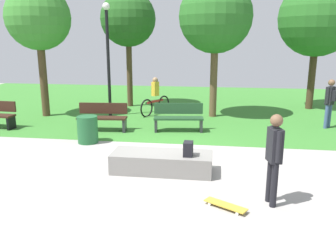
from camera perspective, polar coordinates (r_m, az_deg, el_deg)
name	(u,v)px	position (r m, az deg, el deg)	size (l,w,h in m)	color
ground_plane	(165,159)	(8.90, -0.56, -5.34)	(28.00, 28.00, 0.00)	#9E9993
grass_lawn	(190,105)	(16.28, 3.55, 3.51)	(26.60, 12.69, 0.01)	#387A2D
concrete_ledge	(162,162)	(8.00, -1.01, -5.92)	(2.27, 0.83, 0.44)	gray
backpack_on_ledge	(188,149)	(7.70, 3.31, -3.74)	(0.28, 0.20, 0.32)	black
skater_performing_trick	(274,153)	(6.50, 16.91, -4.21)	(0.26, 0.42, 1.68)	black
skateboard_by_ledge	(225,205)	(6.48, 9.34, -12.59)	(0.79, 0.58, 0.08)	gold
park_bench_far_left	(179,117)	(11.44, 1.73, 1.51)	(1.65, 0.67, 0.91)	#1E4223
park_bench_far_right	(103,116)	(11.67, -10.62, 1.53)	(1.63, 0.60, 0.91)	#331E14
tree_tall_oak	(38,19)	(14.40, -20.37, 16.07)	(2.40, 2.40, 4.93)	#4C3823
tree_young_birch	(216,17)	(13.58, 7.76, 17.24)	(2.73, 2.73, 5.14)	brown
tree_leaning_ash	(317,18)	(16.26, 23.17, 15.86)	(3.18, 3.18, 5.40)	#42301E
tree_slender_maple	(128,19)	(15.76, -6.51, 16.87)	(2.38, 2.38, 4.99)	#4C3823
lamp_post	(108,49)	(13.77, -9.77, 12.26)	(0.28, 0.28, 4.26)	black
trash_bin	(88,129)	(10.43, -12.96, -0.56)	(0.59, 0.59, 0.79)	#1E592D
pedestrian_with_backpack	(330,99)	(12.94, 24.95, 3.97)	(0.45, 0.44, 1.66)	#3F5184
cyclist_on_bicycle	(155,99)	(14.05, -2.08, 4.47)	(0.92, 1.63, 1.52)	black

